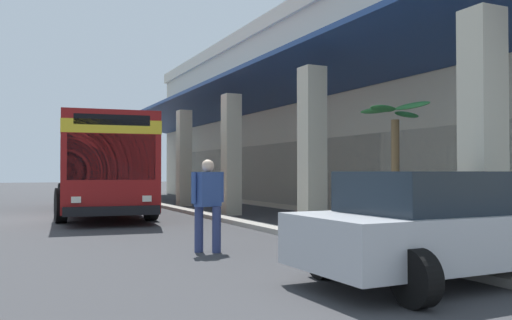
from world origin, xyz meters
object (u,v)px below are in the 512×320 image
at_px(parked_sedan_silver, 451,225).
at_px(potted_palm, 396,213).
at_px(transit_bus, 100,161).
at_px(pedestrian, 208,200).

relative_size(parked_sedan_silver, potted_palm, 1.58).
relative_size(transit_bus, pedestrian, 6.76).
height_order(transit_bus, parked_sedan_silver, transit_bus).
bearing_deg(transit_bus, potted_palm, 18.98).
distance_m(parked_sedan_silver, potted_palm, 3.41).
xyz_separation_m(parked_sedan_silver, pedestrian, (-3.81, -2.08, 0.20)).
bearing_deg(parked_sedan_silver, potted_palm, 152.79).
xyz_separation_m(transit_bus, potted_palm, (11.37, 3.91, -1.20)).
bearing_deg(transit_bus, pedestrian, 1.48).
bearing_deg(potted_palm, transit_bus, -161.02).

